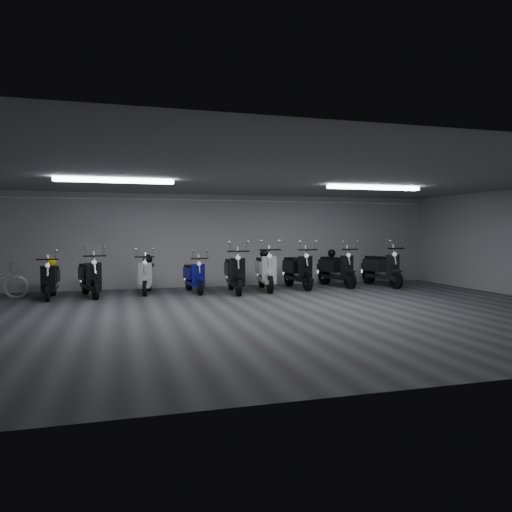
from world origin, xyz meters
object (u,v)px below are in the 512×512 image
object	(u,v)px
helmet_1	(148,259)
helmet_3	(332,253)
scooter_0	(50,274)
scooter_8	(337,263)
scooter_7	(298,264)
helmet_2	(264,254)
scooter_4	(194,271)
scooter_5	(235,267)
scooter_1	(90,271)
helmet_0	(51,262)
scooter_9	(382,263)
scooter_2	(147,270)
scooter_6	(266,265)

from	to	relation	value
helmet_1	helmet_3	distance (m)	5.55
scooter_0	scooter_8	world-z (taller)	scooter_8
helmet_1	helmet_3	bearing A→B (deg)	1.03
scooter_7	scooter_8	size ratio (longest dim) A/B	1.01
scooter_0	helmet_2	distance (m)	5.73
scooter_4	scooter_8	bearing A→B (deg)	-4.24
scooter_0	scooter_5	world-z (taller)	scooter_5
scooter_8	scooter_0	bearing A→B (deg)	171.39
scooter_7	scooter_1	bearing A→B (deg)	177.92
scooter_5	helmet_3	world-z (taller)	scooter_5
scooter_4	helmet_2	size ratio (longest dim) A/B	6.64
scooter_8	helmet_0	xyz separation A→B (m)	(-8.02, -0.15, 0.19)
scooter_9	helmet_3	size ratio (longest dim) A/B	8.25
scooter_2	helmet_3	distance (m)	5.61
scooter_7	scooter_8	world-z (taller)	scooter_7
scooter_1	scooter_8	distance (m)	7.09
scooter_6	scooter_8	xyz separation A→B (m)	(2.35, 0.28, -0.02)
helmet_0	helmet_2	bearing A→B (deg)	1.38
scooter_6	scooter_9	xyz separation A→B (m)	(3.69, -0.05, -0.00)
scooter_1	scooter_7	size ratio (longest dim) A/B	0.93
scooter_1	helmet_1	size ratio (longest dim) A/B	6.89
scooter_4	scooter_9	bearing A→B (deg)	-8.34
scooter_2	scooter_8	xyz separation A→B (m)	(5.64, 0.07, 0.08)
scooter_0	helmet_1	size ratio (longest dim) A/B	6.48
scooter_5	helmet_1	size ratio (longest dim) A/B	7.44
scooter_1	scooter_5	xyz separation A→B (m)	(3.76, -0.24, 0.05)
scooter_9	helmet_0	bearing A→B (deg)	171.46
scooter_2	scooter_5	bearing A→B (deg)	-3.36
scooter_0	helmet_0	bearing A→B (deg)	90.00
scooter_2	scooter_6	size ratio (longest dim) A/B	0.87
scooter_5	scooter_9	distance (m)	4.68
scooter_4	scooter_8	distance (m)	4.40
scooter_0	scooter_8	bearing A→B (deg)	2.28
scooter_6	helmet_1	distance (m)	3.29
scooter_2	scooter_0	bearing A→B (deg)	-163.65
scooter_0	scooter_5	distance (m)	4.70
helmet_2	helmet_0	bearing A→B (deg)	-178.62
helmet_0	scooter_4	bearing A→B (deg)	-1.87
scooter_0	scooter_7	world-z (taller)	scooter_7
helmet_0	scooter_1	bearing A→B (deg)	-11.37
helmet_1	helmet_2	distance (m)	3.29
scooter_5	helmet_3	bearing A→B (deg)	18.27
scooter_4	scooter_1	bearing A→B (deg)	173.76
helmet_0	helmet_2	xyz separation A→B (m)	(5.70, 0.14, 0.13)
scooter_2	scooter_8	size ratio (longest dim) A/B	0.89
helmet_0	scooter_6	bearing A→B (deg)	-1.37
scooter_2	helmet_0	size ratio (longest dim) A/B	6.93
helmet_1	scooter_5	bearing A→B (deg)	-17.92
helmet_3	helmet_2	bearing A→B (deg)	-173.11
scooter_4	helmet_2	bearing A→B (deg)	-0.67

